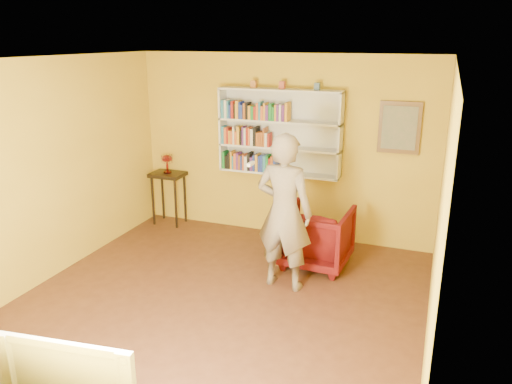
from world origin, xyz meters
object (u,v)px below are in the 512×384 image
television (74,371)px  armchair (316,236)px  bookshelf (281,132)px  person (284,212)px  ruby_lustre (167,160)px  console_table (168,182)px

television → armchair: bearing=73.0°
bookshelf → person: bearing=-70.2°
person → television: size_ratio=1.95×
television → bookshelf: bearing=84.4°
person → ruby_lustre: bearing=-24.7°
ruby_lustre → person: size_ratio=0.15×
console_table → person: (2.38, -1.39, 0.25)m
armchair → ruby_lustre: bearing=-11.5°
bookshelf → console_table: size_ratio=2.13×
ruby_lustre → television: 4.90m
ruby_lustre → television: size_ratio=0.30×
armchair → television: (-0.67, -3.83, 0.44)m
bookshelf → ruby_lustre: (-1.82, -0.16, -0.54)m
television → console_table: bearing=106.2°
armchair → console_table: bearing=-11.5°
ruby_lustre → armchair: ruby_lustre is taller
bookshelf → television: size_ratio=1.86×
ruby_lustre → person: 2.76m
ruby_lustre → armchair: size_ratio=0.33×
ruby_lustre → armchair: bearing=-14.5°
bookshelf → console_table: bearing=-175.0°
console_table → television: (1.94, -4.50, 0.14)m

